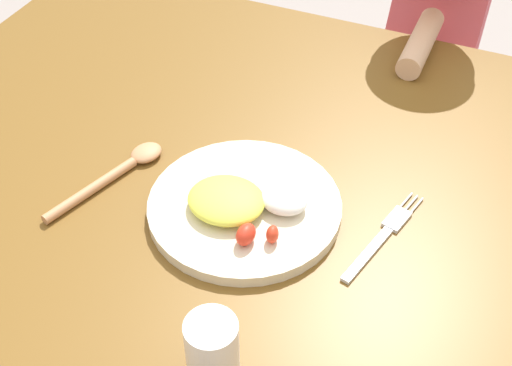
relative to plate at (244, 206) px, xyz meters
The scene contains 6 objects.
dining_table 0.14m from the plate, 58.54° to the left, with size 1.39×0.99×0.69m.
plate is the anchor object (origin of this frame).
fork 0.20m from the plate, ahead, with size 0.06×0.20×0.01m.
spoon 0.20m from the plate, behind, with size 0.09×0.21×0.02m.
drinking_cup 0.26m from the plate, 73.71° to the right, with size 0.06×0.06×0.09m, color silver.
person 0.70m from the plate, 79.24° to the left, with size 0.19×0.41×0.98m.
Camera 1 is at (0.25, -0.70, 1.40)m, focal length 48.93 mm.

